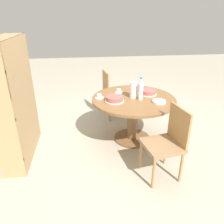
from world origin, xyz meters
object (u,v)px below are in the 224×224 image
object	(u,v)px
bookshelf	(17,103)
cup_a	(119,91)
cake_second	(148,92)
cup_b	(99,96)
chair_b	(167,141)
coffee_pot	(134,89)
cake_main	(115,99)
chair_a	(113,93)
water_bottle	(141,91)

from	to	relation	value
bookshelf	cup_a	bearing A→B (deg)	107.90
cake_second	cup_b	distance (m)	0.77
chair_b	cup_a	distance (m)	1.24
coffee_pot	cake_main	size ratio (longest dim) A/B	1.00
chair_a	cake_second	xyz separation A→B (m)	(-0.75, -0.46, 0.26)
chair_b	water_bottle	size ratio (longest dim) A/B	2.71
chair_a	cup_b	world-z (taller)	chair_a
coffee_pot	cake_main	distance (m)	0.34
chair_b	cake_second	world-z (taller)	chair_b
water_bottle	chair_b	bearing A→B (deg)	-170.33
coffee_pot	chair_b	bearing A→B (deg)	-166.59
coffee_pot	water_bottle	distance (m)	0.13
chair_a	cup_a	bearing A→B (deg)	172.75
chair_b	bookshelf	distance (m)	1.98
chair_a	coffee_pot	xyz separation A→B (m)	(-0.85, -0.20, 0.35)
bookshelf	water_bottle	world-z (taller)	bookshelf
chair_b	cake_second	xyz separation A→B (m)	(1.00, -0.04, 0.26)
coffee_pot	cup_a	size ratio (longest dim) A/B	2.11
chair_b	cup_b	size ratio (longest dim) A/B	6.89
water_bottle	cake_main	xyz separation A→B (m)	(-0.02, 0.38, -0.10)
coffee_pot	water_bottle	bearing A→B (deg)	-141.30
cup_a	cup_b	distance (m)	0.38
cake_second	water_bottle	bearing A→B (deg)	137.90
cake_second	cup_a	size ratio (longest dim) A/B	1.98
water_bottle	cake_main	size ratio (longest dim) A/B	1.20
cake_main	cup_b	xyz separation A→B (m)	(0.16, 0.21, -0.01)
chair_b	cup_a	size ratio (longest dim) A/B	6.89
cake_main	chair_a	bearing A→B (deg)	-5.99
chair_b	water_bottle	xyz separation A→B (m)	(0.81, 0.14, 0.36)
bookshelf	cup_b	distance (m)	1.14
bookshelf	cake_main	world-z (taller)	bookshelf
cake_main	coffee_pot	bearing A→B (deg)	-68.44
chair_b	bookshelf	bearing A→B (deg)	-120.51
coffee_pot	cup_b	size ratio (longest dim) A/B	2.11
chair_a	cup_a	distance (m)	0.65
water_bottle	bookshelf	bearing A→B (deg)	94.12
bookshelf	cake_main	distance (m)	1.32
cake_main	cup_b	size ratio (longest dim) A/B	2.11
chair_a	bookshelf	size ratio (longest dim) A/B	0.56
cake_second	coffee_pot	bearing A→B (deg)	110.90
cake_main	cup_b	distance (m)	0.26
chair_b	coffee_pot	world-z (taller)	coffee_pot
chair_b	cake_second	bearing A→B (deg)	167.78
cake_main	bookshelf	bearing A→B (deg)	94.34
bookshelf	cup_b	size ratio (longest dim) A/B	12.39
coffee_pot	cup_a	distance (m)	0.32
coffee_pot	chair_a	bearing A→B (deg)	13.40
bookshelf	water_bottle	xyz separation A→B (m)	(0.12, -1.69, 0.05)
water_bottle	cake_main	distance (m)	0.40
chair_a	cake_second	size ratio (longest dim) A/B	3.48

